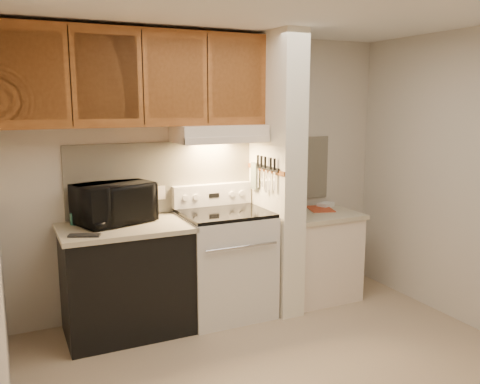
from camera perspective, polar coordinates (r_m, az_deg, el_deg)
floor at (r=3.84m, az=5.67°, el=-19.62°), size 3.60×3.60×0.00m
ceiling at (r=3.38m, az=6.46°, el=20.23°), size 3.60×3.60×0.00m
wall_back at (r=4.72m, az=-3.42°, el=2.20°), size 3.60×2.50×0.02m
backsplash at (r=4.72m, az=-3.37°, el=2.00°), size 2.60×0.02×0.63m
range_body at (r=4.59m, az=-1.70°, el=-8.15°), size 0.76×0.65×0.92m
oven_window at (r=4.31m, az=0.00°, el=-8.85°), size 0.50×0.01×0.30m
oven_handle at (r=4.21m, az=0.23°, el=-6.17°), size 0.65×0.02×0.02m
cooktop at (r=4.47m, az=-1.73°, el=-2.36°), size 0.74×0.64×0.03m
range_backguard at (r=4.70m, az=-3.12°, el=-0.31°), size 0.76×0.08×0.20m
range_display at (r=4.66m, az=-2.93°, el=-0.39°), size 0.10×0.01×0.04m
range_knob_left_outer at (r=4.56m, az=-6.17°, el=-0.67°), size 0.05×0.02×0.05m
range_knob_left_inner at (r=4.60m, az=-4.99°, el=-0.57°), size 0.05×0.02×0.05m
range_knob_right_inner at (r=4.73m, az=-0.90°, el=-0.23°), size 0.05×0.02×0.05m
range_knob_right_outer at (r=4.77m, az=0.19°, el=-0.13°), size 0.05×0.02×0.05m
dishwasher_front at (r=4.36m, az=-12.58°, el=-9.79°), size 1.00×0.63×0.87m
left_countertop at (r=4.22m, az=-12.82°, el=-3.98°), size 1.04×0.67×0.04m
spoon_rest at (r=3.97m, az=-17.07°, el=-4.68°), size 0.24×0.16×0.02m
teal_jar at (r=4.36m, az=-17.98°, el=-2.83°), size 0.11×0.11×0.10m
outlet at (r=4.57m, az=-8.88°, el=-0.08°), size 0.08×0.01×0.12m
microwave at (r=4.31m, az=-13.97°, el=-1.22°), size 0.70×0.58×0.33m
partition_pillar at (r=4.63m, az=4.07°, el=2.03°), size 0.22×0.70×2.50m
pillar_trim at (r=4.57m, az=2.81°, el=2.56°), size 0.01×0.70×0.04m
knife_strip at (r=4.52m, az=3.04°, el=2.73°), size 0.02×0.42×0.04m
knife_blade_a at (r=4.39m, az=3.88°, el=1.18°), size 0.01×0.03×0.16m
knife_handle_a at (r=4.37m, az=3.90°, el=3.13°), size 0.02×0.02×0.10m
knife_blade_b at (r=4.46m, az=3.37°, el=1.20°), size 0.01×0.04×0.18m
knife_handle_b at (r=4.43m, az=3.47°, el=3.22°), size 0.02×0.02×0.10m
knife_blade_c at (r=4.52m, az=2.97°, el=1.20°), size 0.01×0.04×0.20m
knife_handle_c at (r=4.52m, az=2.86°, el=3.37°), size 0.02×0.02×0.10m
knife_blade_d at (r=4.59m, az=2.51°, el=1.58°), size 0.01×0.04×0.16m
knife_handle_d at (r=4.58m, az=2.42°, el=3.47°), size 0.02×0.02×0.10m
knife_blade_e at (r=4.67m, az=1.98°, el=1.62°), size 0.01×0.04×0.18m
knife_handle_e at (r=4.64m, az=2.02°, el=3.56°), size 0.02×0.02×0.10m
oven_mitt at (r=4.72m, az=1.66°, el=1.83°), size 0.03×0.10×0.24m
right_cab_base at (r=5.05m, az=8.54°, el=-7.20°), size 0.70×0.60×0.81m
right_countertop at (r=4.94m, az=8.67°, el=-2.49°), size 0.74×0.64×0.04m
red_folder at (r=5.07m, az=8.99°, el=-1.88°), size 0.30×0.35×0.01m
white_box at (r=5.20m, az=9.60°, el=-1.41°), size 0.19×0.16×0.04m
range_hood at (r=4.48m, az=-2.42°, el=6.60°), size 0.78×0.44×0.15m
hood_lip at (r=4.30m, az=-1.32°, el=5.84°), size 0.78×0.04×0.06m
upper_cabinets at (r=4.30m, az=-11.41°, el=12.38°), size 2.18×0.33×0.77m
cab_door_a at (r=4.02m, az=-22.47°, el=11.99°), size 0.46×0.01×0.63m
cab_gap_a at (r=4.04m, az=-18.53°, el=12.22°), size 0.01×0.01×0.73m
cab_door_b at (r=4.09m, az=-14.65°, el=12.38°), size 0.46×0.01×0.63m
cab_gap_b at (r=4.15m, az=-10.86°, el=12.49°), size 0.01×0.01×0.73m
cab_door_c at (r=4.22m, az=-7.20°, el=12.55°), size 0.46×0.01×0.63m
cab_gap_c at (r=4.32m, az=-3.67°, el=12.55°), size 0.01×0.01×0.73m
cab_door_d at (r=4.43m, az=-0.31°, el=12.52°), size 0.46×0.01×0.63m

